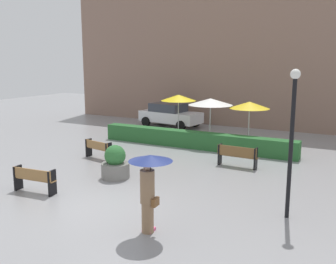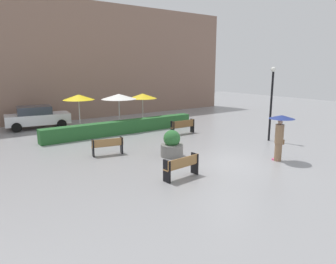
{
  "view_description": "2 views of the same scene",
  "coord_description": "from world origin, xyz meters",
  "views": [
    {
      "loc": [
        7.0,
        -9.16,
        4.5
      ],
      "look_at": [
        -0.51,
        4.85,
        1.46
      ],
      "focal_mm": 40.93,
      "sensor_mm": 36.0,
      "label": 1
    },
    {
      "loc": [
        -10.02,
        -9.25,
        4.23
      ],
      "look_at": [
        -0.69,
        3.73,
        0.87
      ],
      "focal_mm": 33.07,
      "sensor_mm": 36.0,
      "label": 2
    }
  ],
  "objects": [
    {
      "name": "ground_plane",
      "position": [
        0.0,
        0.0,
        0.0
      ],
      "size": [
        60.0,
        60.0,
        0.0
      ],
      "primitive_type": "plane",
      "color": "gray"
    },
    {
      "name": "bench_far_left",
      "position": [
        -3.88,
        4.34,
        0.5
      ],
      "size": [
        1.55,
        0.64,
        0.83
      ],
      "color": "#9E7242",
      "rests_on": "ground"
    },
    {
      "name": "bench_near_left",
      "position": [
        -2.93,
        -0.31,
        0.51
      ],
      "size": [
        1.62,
        0.52,
        0.86
      ],
      "color": "#9E7242",
      "rests_on": "ground"
    },
    {
      "name": "bench_back_row",
      "position": [
        2.16,
        6.05,
        0.53
      ],
      "size": [
        1.72,
        0.41,
        0.9
      ],
      "color": "brown",
      "rests_on": "ground"
    },
    {
      "name": "pedestrian_with_umbrella",
      "position": [
        2.12,
        -1.09,
        1.45
      ],
      "size": [
        1.14,
        1.14,
        2.11
      ],
      "color": "#8C6B4C",
      "rests_on": "ground"
    },
    {
      "name": "planter_pot",
      "position": [
        -1.46,
        2.34,
        0.55
      ],
      "size": [
        1.08,
        1.08,
        1.29
      ],
      "color": "slate",
      "rests_on": "ground"
    },
    {
      "name": "lamp_post",
      "position": [
        5.11,
        1.65,
        2.58
      ],
      "size": [
        0.28,
        0.28,
        4.24
      ],
      "color": "black",
      "rests_on": "ground"
    },
    {
      "name": "patio_umbrella_yellow",
      "position": [
        -2.94,
        10.66,
        2.29
      ],
      "size": [
        2.04,
        2.04,
        2.47
      ],
      "color": "silver",
      "rests_on": "ground"
    },
    {
      "name": "patio_umbrella_white",
      "position": [
        -0.53,
        9.64,
        2.28
      ],
      "size": [
        2.35,
        2.35,
        2.46
      ],
      "color": "silver",
      "rests_on": "ground"
    },
    {
      "name": "patio_umbrella_yellow_far",
      "position": [
        1.5,
        9.9,
        2.19
      ],
      "size": [
        2.04,
        2.04,
        2.37
      ],
      "color": "silver",
      "rests_on": "ground"
    },
    {
      "name": "hedge_strip",
      "position": [
        -0.9,
        8.4,
        0.42
      ],
      "size": [
        10.45,
        0.7,
        0.85
      ],
      "primitive_type": "cube",
      "color": "#28602D",
      "rests_on": "ground"
    },
    {
      "name": "building_facade",
      "position": [
        0.0,
        16.0,
        4.71
      ],
      "size": [
        28.0,
        1.2,
        9.42
      ],
      "primitive_type": "cube",
      "color": "#846656",
      "rests_on": "ground"
    },
    {
      "name": "parked_car",
      "position": [
        -4.99,
        13.47,
        0.82
      ],
      "size": [
        4.4,
        2.42,
        1.57
      ],
      "color": "silver",
      "rests_on": "ground"
    }
  ]
}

